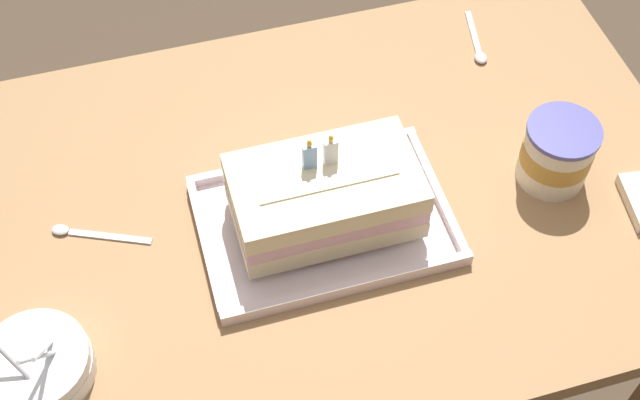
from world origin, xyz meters
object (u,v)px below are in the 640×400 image
Objects in this scene: bowl_stack at (37,366)px; birthday_cake at (324,196)px; serving_spoon_near_tray at (82,233)px; serving_spoon_by_bowls at (478,49)px; ice_cream_tub at (557,153)px; foil_tray at (324,222)px.

birthday_cake is at bearing 16.59° from bowl_stack.
serving_spoon_by_bowls is (0.70, 0.20, 0.00)m from serving_spoon_near_tray.
serving_spoon_by_bowls is at bearing 90.23° from ice_cream_tub.
foil_tray is 0.46m from serving_spoon_by_bowls.
serving_spoon_near_tray is (0.08, 0.21, -0.02)m from bowl_stack.
foil_tray is 0.06m from birthday_cake.
bowl_stack reaches higher than serving_spoon_near_tray.
ice_cream_tub is (0.36, -0.01, -0.02)m from birthday_cake.
serving_spoon_near_tray is (-0.71, 0.09, -0.05)m from ice_cream_tub.
birthday_cake is 1.82× the size of bowl_stack.
birthday_cake is 0.44m from bowl_stack.
serving_spoon_by_bowls is at bearing 37.86° from birthday_cake.
foil_tray is 0.44m from bowl_stack.
ice_cream_tub is 0.71m from serving_spoon_near_tray.
foil_tray reaches higher than serving_spoon_near_tray.
bowl_stack is (-0.42, -0.13, -0.05)m from birthday_cake.
ice_cream_tub is 0.29m from serving_spoon_by_bowls.
foil_tray is 2.54× the size of serving_spoon_near_tray.
bowl_stack is 1.01× the size of serving_spoon_near_tray.
birthday_cake is 0.36m from ice_cream_tub.
foil_tray is at bearing -142.14° from serving_spoon_by_bowls.
birthday_cake reaches higher than serving_spoon_by_bowls.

